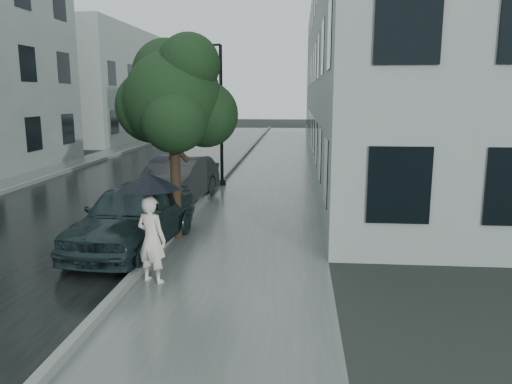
# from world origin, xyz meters

# --- Properties ---
(ground) EXTENTS (120.00, 120.00, 0.00)m
(ground) POSITION_xyz_m (0.00, 0.00, 0.00)
(ground) COLOR black
(ground) RESTS_ON ground
(sidewalk) EXTENTS (3.50, 60.00, 0.01)m
(sidewalk) POSITION_xyz_m (0.25, 12.00, 0.00)
(sidewalk) COLOR slate
(sidewalk) RESTS_ON ground
(kerb_near) EXTENTS (0.15, 60.00, 0.15)m
(kerb_near) POSITION_xyz_m (-1.57, 12.00, 0.07)
(kerb_near) COLOR slate
(kerb_near) RESTS_ON ground
(asphalt_road) EXTENTS (6.85, 60.00, 0.00)m
(asphalt_road) POSITION_xyz_m (-5.08, 12.00, 0.00)
(asphalt_road) COLOR black
(asphalt_road) RESTS_ON ground
(kerb_far) EXTENTS (0.15, 60.00, 0.15)m
(kerb_far) POSITION_xyz_m (-8.57, 12.00, 0.07)
(kerb_far) COLOR slate
(kerb_far) RESTS_ON ground
(sidewalk_far) EXTENTS (1.70, 60.00, 0.01)m
(sidewalk_far) POSITION_xyz_m (-9.50, 12.00, 0.00)
(sidewalk_far) COLOR #4C5451
(sidewalk_far) RESTS_ON ground
(building_near) EXTENTS (7.02, 36.00, 9.00)m
(building_near) POSITION_xyz_m (5.47, 19.50, 4.50)
(building_near) COLOR gray
(building_near) RESTS_ON ground
(building_far_b) EXTENTS (7.02, 18.00, 8.00)m
(building_far_b) POSITION_xyz_m (-13.77, 30.00, 4.00)
(building_far_b) COLOR gray
(building_far_b) RESTS_ON ground
(pedestrian) EXTENTS (0.67, 0.55, 1.56)m
(pedestrian) POSITION_xyz_m (-1.20, 0.17, 0.79)
(pedestrian) COLOR silver
(pedestrian) RESTS_ON sidewalk
(umbrella) EXTENTS (1.39, 1.39, 1.09)m
(umbrella) POSITION_xyz_m (-1.21, 0.20, 1.83)
(umbrella) COLOR black
(umbrella) RESTS_ON ground
(street_tree) EXTENTS (2.87, 2.60, 4.63)m
(street_tree) POSITION_xyz_m (-1.45, 3.09, 3.23)
(street_tree) COLOR #332619
(street_tree) RESTS_ON ground
(lamp_post) EXTENTS (0.85, 0.35, 5.14)m
(lamp_post) POSITION_xyz_m (-1.60, 9.93, 2.94)
(lamp_post) COLOR black
(lamp_post) RESTS_ON ground
(car_near) EXTENTS (2.13, 4.41, 1.45)m
(car_near) POSITION_xyz_m (-2.20, 2.16, 0.73)
(car_near) COLOR #1B2C2F
(car_near) RESTS_ON ground
(car_far) EXTENTS (2.03, 4.44, 1.41)m
(car_far) POSITION_xyz_m (-2.37, 6.70, 0.71)
(car_far) COLOR #222527
(car_far) RESTS_ON ground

